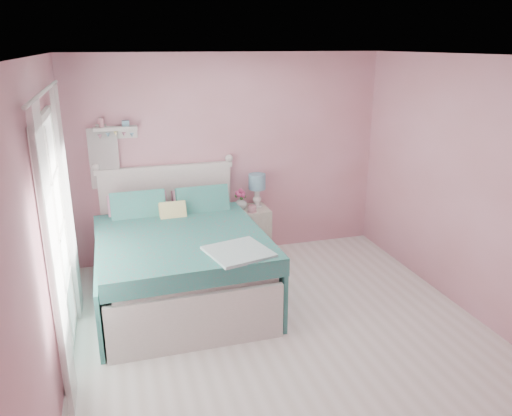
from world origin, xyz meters
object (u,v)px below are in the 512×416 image
bed (180,261)px  teacup (252,209)px  vase (241,203)px  table_lamp (257,184)px  nightstand (250,232)px

bed → teacup: bearing=32.3°
vase → teacup: size_ratio=1.55×
teacup → table_lamp: bearing=58.0°
bed → nightstand: 1.34m
table_lamp → teacup: size_ratio=3.89×
table_lamp → vase: 0.32m
nightstand → vase: (-0.12, 0.01, 0.42)m
bed → nightstand: size_ratio=3.29×
nightstand → vase: size_ratio=3.83×
bed → teacup: (1.02, 0.69, 0.29)m
vase → teacup: (0.11, -0.15, -0.04)m
bed → nightstand: (1.04, 0.84, -0.08)m
teacup → bed: bearing=-145.8°
nightstand → teacup: (-0.02, -0.15, 0.38)m
bed → vase: size_ratio=12.63×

